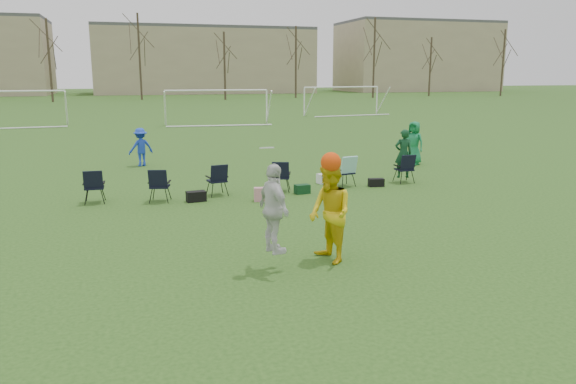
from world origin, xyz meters
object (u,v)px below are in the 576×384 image
object	(u,v)px
fielder_green_far	(414,143)
goal_mid	(217,97)
center_contest	(312,211)
goal_left	(8,98)
fielder_blue	(141,147)
goal_right	(342,93)

from	to	relation	value
fielder_green_far	goal_mid	distance (m)	20.95
fielder_green_far	center_contest	bearing A→B (deg)	-69.59
goal_left	center_contest	bearing A→B (deg)	-76.59
fielder_green_far	goal_mid	xyz separation A→B (m)	(-4.70, 20.39, 1.05)
goal_mid	fielder_blue	bearing A→B (deg)	-104.35
fielder_blue	goal_left	bearing A→B (deg)	-87.45
goal_mid	goal_left	bearing A→B (deg)	175.87
fielder_blue	goal_left	size ratio (longest dim) A/B	0.20
fielder_green_far	goal_mid	size ratio (longest dim) A/B	0.24
fielder_blue	goal_right	distance (m)	29.75
center_contest	goal_right	bearing A→B (deg)	67.66
fielder_green_far	center_contest	distance (m)	12.96
fielder_green_far	goal_right	size ratio (longest dim) A/B	0.24
center_contest	goal_right	xyz separation A→B (m)	(15.10, 36.74, 0.85)
fielder_blue	fielder_green_far	size ratio (longest dim) A/B	0.87
fielder_blue	center_contest	distance (m)	13.30
fielder_blue	goal_mid	size ratio (longest dim) A/B	0.20
fielder_green_far	goal_left	world-z (taller)	goal_left
goal_mid	goal_right	distance (m)	13.42
goal_right	fielder_blue	bearing A→B (deg)	-134.99
goal_left	goal_mid	bearing A→B (deg)	-13.13
fielder_green_far	goal_right	bearing A→B (deg)	131.93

